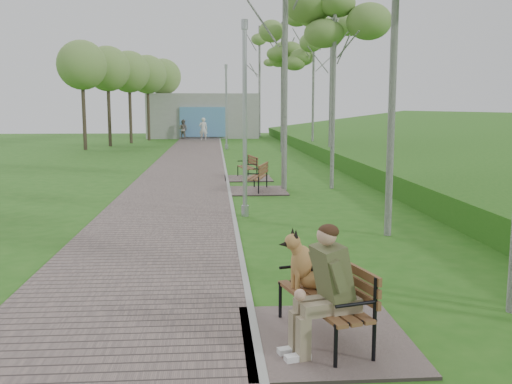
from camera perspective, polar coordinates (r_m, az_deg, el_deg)
The scene contains 14 objects.
walkway at distance 24.12m, azimuth -7.17°, elevation 1.81°, with size 3.50×67.00×0.04m, color #61524E.
kerb at distance 24.09m, azimuth -3.01°, elevation 1.87°, with size 0.10×67.00×0.05m, color #999993.
building_north at distance 53.42m, azimuth -5.31°, elevation 7.59°, with size 10.00×5.20×4.00m.
bench_main at distance 6.94m, azimuth 6.31°, elevation -10.91°, with size 2.01×2.23×1.75m.
bench_second at distance 19.06m, azimuth 0.04°, elevation 0.71°, with size 1.91×2.12×1.17m.
bench_third at distance 22.36m, azimuth -0.89°, elevation 1.84°, with size 1.82×2.02×1.12m.
lamp_post_second at distance 14.52m, azimuth -1.13°, elevation 6.56°, with size 0.19×0.19×4.94m.
lamp_post_third at distance 38.22m, azimuth -2.98°, elevation 8.19°, with size 0.22×0.22×5.57m.
pedestrian_near at distance 48.06m, azimuth -5.29°, elevation 6.27°, with size 0.70×0.46×1.93m, color white.
pedestrian_far at distance 50.42m, azimuth -7.31°, elevation 6.22°, with size 0.84×0.65×1.72m, color gray.
birch_far_a at distance 29.42m, azimuth 7.59°, elevation 15.48°, with size 2.58×2.58×8.17m.
birch_far_b at distance 36.22m, azimuth 2.66°, elevation 14.34°, with size 2.47×2.47×8.27m.
birch_far_c at distance 34.32m, azimuth 5.82°, elevation 14.91°, with size 2.49×2.49×8.49m.
birch_distant_b at distance 54.34m, azimuth 0.36°, elevation 14.33°, with size 2.61×2.61×10.61m.
Camera 1 is at (-0.48, -2.43, 2.80)m, focal length 40.00 mm.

